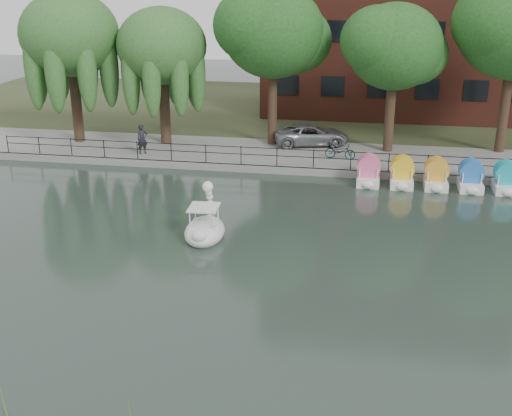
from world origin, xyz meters
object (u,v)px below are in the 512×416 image
(minivan, at_px, (311,133))
(bicycle, at_px, (340,150))
(swan_boat, at_px, (205,227))
(pedestrian, at_px, (142,137))

(minivan, distance_m, bicycle, 3.43)
(bicycle, bearing_deg, swan_boat, 165.68)
(pedestrian, xyz_separation_m, swan_boat, (6.47, -10.68, -0.91))
(pedestrian, distance_m, swan_boat, 12.52)
(pedestrian, bearing_deg, bicycle, -34.79)
(bicycle, xyz_separation_m, swan_boat, (-4.91, -11.61, -0.42))
(minivan, xyz_separation_m, pedestrian, (-9.47, -3.78, 0.27))
(minivan, bearing_deg, pedestrian, 97.31)
(minivan, distance_m, swan_boat, 14.78)
(pedestrian, bearing_deg, minivan, -17.74)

